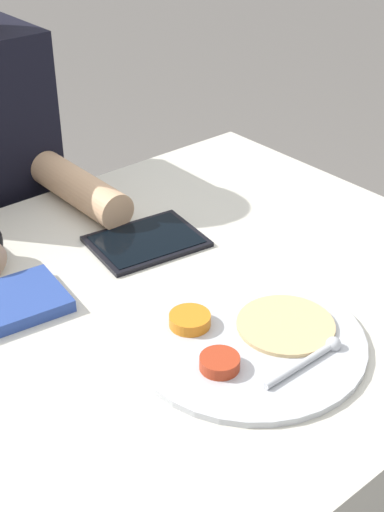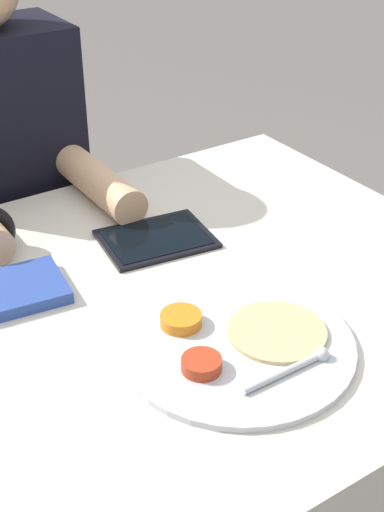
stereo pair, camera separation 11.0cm
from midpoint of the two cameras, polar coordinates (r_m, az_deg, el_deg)
name	(u,v)px [view 1 (the left image)]	position (r m, az deg, el deg)	size (l,w,h in m)	color
dining_table	(167,468)	(1.37, -4.45, -16.65)	(1.10, 0.87, 0.77)	beige
thali_tray	(249,339)	(1.02, 1.47, -6.74)	(0.34, 0.34, 0.03)	#B7BABF
red_notebook	(10,304)	(1.13, -17.13, -3.81)	(0.18, 0.14, 0.02)	silver
tablet_device	(146,241)	(1.26, -6.19, 1.11)	(0.21, 0.17, 0.01)	black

